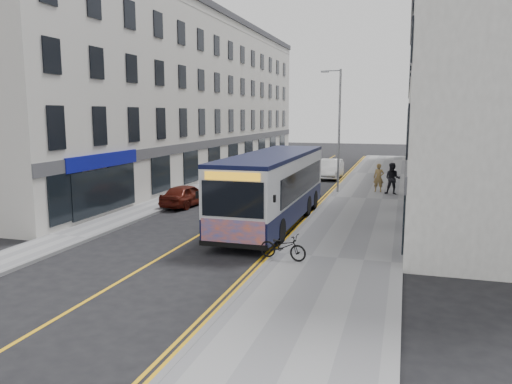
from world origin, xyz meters
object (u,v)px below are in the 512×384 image
Objects in this scene: city_bus at (273,186)px; pedestrian_near at (379,178)px; car_white at (331,169)px; pedestrian_far at (393,179)px; streetlamp at (338,126)px; bicycle at (283,246)px; car_maroon at (186,195)px.

pedestrian_near is (4.30, 10.82, -0.79)m from city_bus.
city_bus is 17.76m from car_white.
pedestrian_far is at bearing 62.42° from city_bus.
pedestrian_far is 9.26m from car_white.
car_white is at bearing 130.14° from pedestrian_far.
streetlamp reaches higher than city_bus.
pedestrian_far is (3.54, -0.07, -3.26)m from streetlamp.
car_white is (-1.49, 7.69, -3.62)m from streetlamp.
bicycle is (1.92, -5.93, -1.26)m from city_bus.
streetlamp is 10.49m from city_bus.
car_white is at bearing 15.12° from bicycle.
pedestrian_near is (2.38, 16.76, 0.46)m from bicycle.
streetlamp is at bearing 11.82° from bicycle.
streetlamp is 4.54× the size of bicycle.
pedestrian_near is at bearing 16.62° from streetlamp.
city_bus is at bearing -105.34° from pedestrian_near.
pedestrian_far is at bearing -0.77° from bicycle.
car_white is at bearing -105.16° from car_maroon.
car_maroon is (-11.11, -6.92, -0.49)m from pedestrian_far.
car_maroon is (-6.08, -14.69, -0.13)m from car_white.
car_white is (-1.74, 23.66, 0.18)m from bicycle.
pedestrian_far is 0.43× the size of car_white.
city_bus is 11.67m from pedestrian_near.
car_white reaches higher than car_maroon.
car_white is at bearing 100.95° from streetlamp.
bicycle is at bearing -94.43° from pedestrian_far.
car_maroon is at bearing 152.80° from city_bus.
streetlamp is 8.63m from car_white.
car_maroon reaches higher than bicycle.
streetlamp is 4.32× the size of pedestrian_near.
pedestrian_near is 12.84m from car_maroon.
city_bus is 5.78× the size of pedestrian_far.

